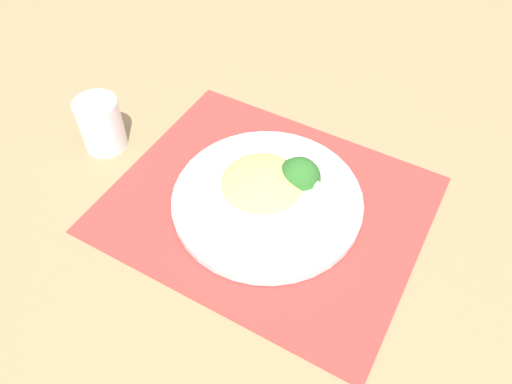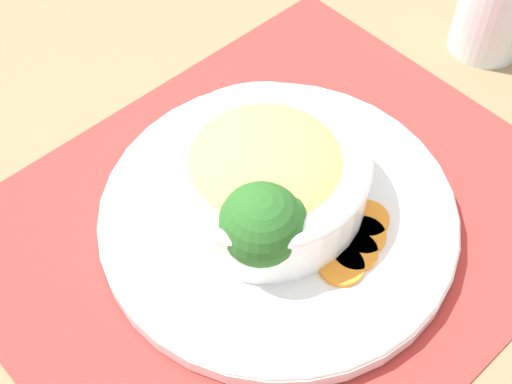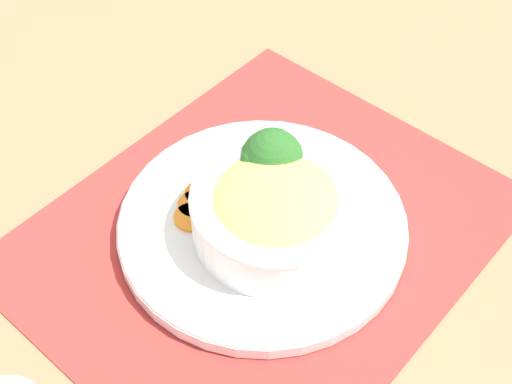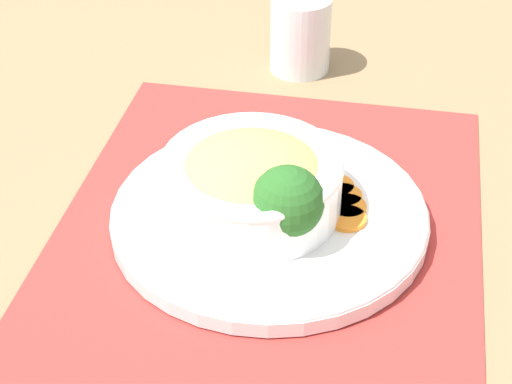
{
  "view_description": "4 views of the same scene",
  "coord_description": "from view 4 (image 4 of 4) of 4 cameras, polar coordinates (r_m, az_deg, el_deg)",
  "views": [
    {
      "loc": [
        0.26,
        -0.46,
        0.65
      ],
      "look_at": [
        -0.01,
        -0.02,
        0.04
      ],
      "focal_mm": 35.0,
      "sensor_mm": 36.0,
      "label": 1
    },
    {
      "loc": [
        0.25,
        0.26,
        0.53
      ],
      "look_at": [
        0.02,
        -0.01,
        0.05
      ],
      "focal_mm": 50.0,
      "sensor_mm": 36.0,
      "label": 2
    },
    {
      "loc": [
        -0.36,
        -0.33,
        0.62
      ],
      "look_at": [
        0.01,
        0.02,
        0.05
      ],
      "focal_mm": 50.0,
      "sensor_mm": 36.0,
      "label": 3
    },
    {
      "loc": [
        0.66,
        0.13,
        0.54
      ],
      "look_at": [
        0.02,
        -0.01,
        0.05
      ],
      "focal_mm": 60.0,
      "sensor_mm": 36.0,
      "label": 4
    }
  ],
  "objects": [
    {
      "name": "carrot_slice_middle",
      "position": [
        0.86,
        6.09,
        -0.99
      ],
      "size": [
        0.04,
        0.04,
        0.01
      ],
      "color": "orange",
      "rests_on": "plate"
    },
    {
      "name": "carrot_slice_far",
      "position": [
        0.87,
        5.82,
        -0.27
      ],
      "size": [
        0.04,
        0.04,
        0.01
      ],
      "color": "orange",
      "rests_on": "plate"
    },
    {
      "name": "carrot_slice_near",
      "position": [
        0.84,
        6.08,
        -1.74
      ],
      "size": [
        0.04,
        0.04,
        0.01
      ],
      "color": "orange",
      "rests_on": "plate"
    },
    {
      "name": "bowl",
      "position": [
        0.83,
        -0.34,
        0.79
      ],
      "size": [
        0.18,
        0.18,
        0.07
      ],
      "color": "white",
      "rests_on": "plate"
    },
    {
      "name": "carrot_slice_extra",
      "position": [
        0.88,
        5.3,
        0.39
      ],
      "size": [
        0.04,
        0.04,
        0.01
      ],
      "color": "orange",
      "rests_on": "plate"
    },
    {
      "name": "water_glass",
      "position": [
        1.12,
        2.97,
        10.23
      ],
      "size": [
        0.08,
        0.08,
        0.1
      ],
      "color": "silver",
      "rests_on": "ground_plane"
    },
    {
      "name": "plate",
      "position": [
        0.85,
        0.91,
        -1.46
      ],
      "size": [
        0.32,
        0.32,
        0.02
      ],
      "color": "white",
      "rests_on": "placemat"
    },
    {
      "name": "broccoli_floret",
      "position": [
        0.79,
        2.13,
        -0.65
      ],
      "size": [
        0.07,
        0.07,
        0.08
      ],
      "color": "#84AD5B",
      "rests_on": "plate"
    },
    {
      "name": "placemat",
      "position": [
        0.86,
        0.9,
        -2.15
      ],
      "size": [
        0.52,
        0.43,
        0.0
      ],
      "color": "#B2332D",
      "rests_on": "ground_plane"
    },
    {
      "name": "ground_plane",
      "position": [
        0.86,
        0.9,
        -2.26
      ],
      "size": [
        4.0,
        4.0,
        0.0
      ],
      "primitive_type": "plane",
      "color": "#8C704C"
    }
  ]
}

